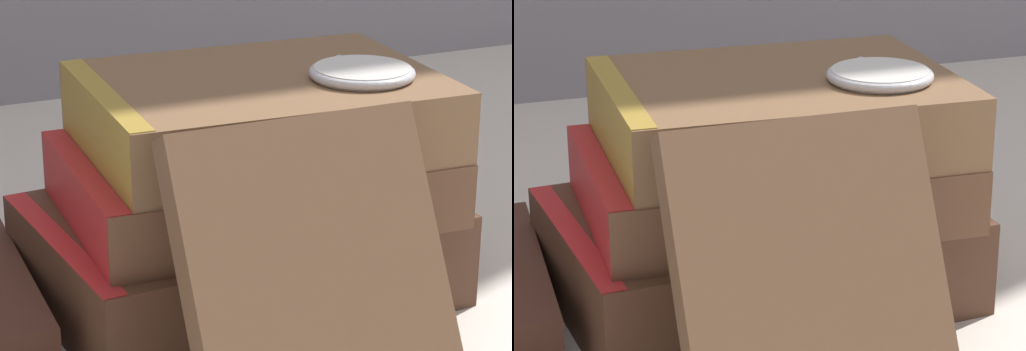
# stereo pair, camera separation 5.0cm
# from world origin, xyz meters

# --- Properties ---
(ground_plane) EXTENTS (3.00, 3.00, 0.00)m
(ground_plane) POSITION_xyz_m (0.00, 0.00, 0.00)
(ground_plane) COLOR beige
(book_flat_bottom) EXTENTS (0.22, 0.16, 0.05)m
(book_flat_bottom) POSITION_xyz_m (0.01, 0.03, 0.03)
(book_flat_bottom) COLOR #4C2D1E
(book_flat_bottom) RESTS_ON ground_plane
(book_flat_middle) EXTENTS (0.20, 0.14, 0.03)m
(book_flat_middle) POSITION_xyz_m (0.02, 0.02, 0.07)
(book_flat_middle) COLOR brown
(book_flat_middle) RESTS_ON book_flat_bottom
(book_flat_top) EXTENTS (0.18, 0.14, 0.04)m
(book_flat_top) POSITION_xyz_m (0.02, 0.02, 0.10)
(book_flat_top) COLOR brown
(book_flat_top) RESTS_ON book_flat_middle
(book_leaning_front) EXTENTS (0.12, 0.08, 0.13)m
(book_leaning_front) POSITION_xyz_m (0.00, -0.09, 0.06)
(book_leaning_front) COLOR brown
(book_leaning_front) RESTS_ON ground_plane
(pocket_watch) EXTENTS (0.05, 0.06, 0.01)m
(pocket_watch) POSITION_xyz_m (0.07, -0.00, 0.13)
(pocket_watch) COLOR silver
(pocket_watch) RESTS_ON book_flat_top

